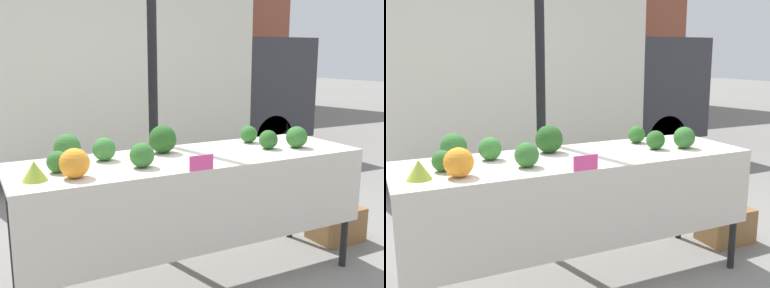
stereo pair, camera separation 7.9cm
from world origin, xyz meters
TOP-DOWN VIEW (x-y plane):
  - ground_plane at (0.00, 0.00)m, footprint 40.00×40.00m
  - tent_pole at (-0.05, 0.53)m, footprint 0.07×0.07m
  - parked_truck at (0.98, 3.61)m, footprint 4.83×1.93m
  - market_table at (0.00, -0.07)m, footprint 2.35×0.74m
  - orange_cauliflower at (-0.81, -0.18)m, footprint 0.16×0.16m
  - romanesco_head at (-1.02, -0.15)m, footprint 0.14×0.14m
  - broccoli_head_0 at (-0.55, 0.14)m, footprint 0.15×0.15m
  - broccoli_head_1 at (0.79, -0.11)m, footprint 0.15×0.15m
  - broccoli_head_2 at (-0.87, -0.02)m, footprint 0.12×0.12m
  - broccoli_head_3 at (-0.76, 0.25)m, footprint 0.17×0.17m
  - broccoli_head_4 at (-0.14, 0.17)m, footprint 0.19×0.19m
  - broccoli_head_5 at (-0.40, -0.14)m, footprint 0.15×0.15m
  - broccoli_head_6 at (0.58, -0.05)m, footprint 0.13×0.13m
  - broccoli_head_7 at (0.59, 0.20)m, footprint 0.13×0.13m
  - price_sign at (-0.12, -0.35)m, footprint 0.16×0.01m
  - produce_crate at (1.43, 0.08)m, footprint 0.40×0.32m

SIDE VIEW (x-z plane):
  - ground_plane at x=0.00m, z-range 0.00..0.00m
  - produce_crate at x=1.43m, z-range 0.00..0.29m
  - market_table at x=0.00m, z-range 0.33..1.24m
  - price_sign at x=-0.12m, z-range 0.90..0.99m
  - romanesco_head at x=-1.02m, z-range 0.90..1.01m
  - broccoli_head_2 at x=-0.87m, z-range 0.90..1.03m
  - broccoli_head_7 at x=0.59m, z-range 0.90..1.03m
  - broccoli_head_6 at x=0.58m, z-range 0.90..1.04m
  - broccoli_head_0 at x=-0.55m, z-range 0.90..1.05m
  - broccoli_head_5 at x=-0.40m, z-range 0.90..1.05m
  - broccoli_head_1 at x=0.79m, z-range 0.90..1.06m
  - orange_cauliflower at x=-0.81m, z-range 0.90..1.07m
  - broccoli_head_3 at x=-0.76m, z-range 0.90..1.07m
  - broccoli_head_4 at x=-0.14m, z-range 0.90..1.09m
  - parked_truck at x=0.98m, z-range 0.07..2.46m
  - tent_pole at x=-0.05m, z-range 0.00..2.79m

